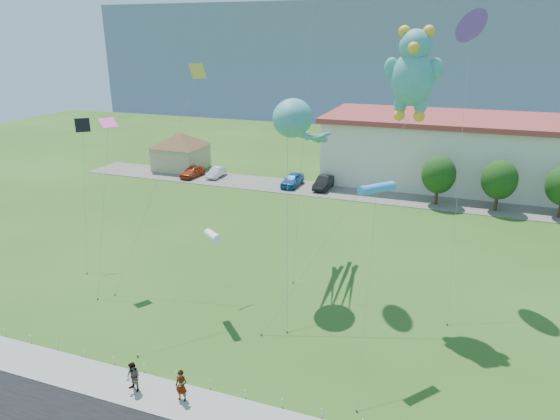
% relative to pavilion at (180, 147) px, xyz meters
% --- Properties ---
extents(ground, '(160.00, 160.00, 0.00)m').
position_rel_pavilion_xyz_m(ground, '(24.00, -38.00, -3.02)').
color(ground, '#284914').
rests_on(ground, ground).
extents(sidewalk, '(80.00, 2.50, 0.10)m').
position_rel_pavilion_xyz_m(sidewalk, '(24.00, -40.75, -2.97)').
color(sidewalk, gray).
rests_on(sidewalk, ground).
extents(parking_strip, '(70.00, 6.00, 0.06)m').
position_rel_pavilion_xyz_m(parking_strip, '(24.00, -3.00, -2.99)').
color(parking_strip, '#59544C').
rests_on(parking_strip, ground).
extents(hill_ridge, '(160.00, 50.00, 25.00)m').
position_rel_pavilion_xyz_m(hill_ridge, '(24.00, 82.00, 9.48)').
color(hill_ridge, slate).
rests_on(hill_ridge, ground).
extents(pavilion, '(9.20, 9.20, 5.00)m').
position_rel_pavilion_xyz_m(pavilion, '(0.00, 0.00, 0.00)').
color(pavilion, tan).
rests_on(pavilion, ground).
extents(rope_fence, '(26.05, 0.05, 0.50)m').
position_rel_pavilion_xyz_m(rope_fence, '(24.00, -39.30, -2.77)').
color(rope_fence, white).
rests_on(rope_fence, ground).
extents(tree_near, '(3.60, 3.60, 5.47)m').
position_rel_pavilion_xyz_m(tree_near, '(34.00, -4.00, 0.36)').
color(tree_near, '#3F2B19').
rests_on(tree_near, ground).
extents(tree_mid, '(3.60, 3.60, 5.47)m').
position_rel_pavilion_xyz_m(tree_mid, '(40.00, -4.00, 0.36)').
color(tree_mid, '#3F2B19').
rests_on(tree_mid, ground).
extents(pedestrian_left, '(0.65, 0.44, 1.71)m').
position_rel_pavilion_xyz_m(pedestrian_left, '(24.16, -40.63, -2.07)').
color(pedestrian_left, gray).
rests_on(pedestrian_left, sidewalk).
extents(pedestrian_right, '(0.92, 0.78, 1.64)m').
position_rel_pavilion_xyz_m(pedestrian_right, '(21.49, -40.86, -2.10)').
color(pedestrian_right, gray).
rests_on(pedestrian_right, sidewalk).
extents(parked_car_red, '(2.01, 4.27, 1.41)m').
position_rel_pavilion_xyz_m(parked_car_red, '(3.61, -3.31, -2.26)').
color(parked_car_red, '#A23214').
rests_on(parked_car_red, parking_strip).
extents(parked_car_silver, '(1.44, 3.85, 1.26)m').
position_rel_pavilion_xyz_m(parked_car_silver, '(6.52, -2.30, -2.33)').
color(parked_car_silver, silver).
rests_on(parked_car_silver, parking_strip).
extents(parked_car_blue, '(1.98, 4.60, 1.55)m').
position_rel_pavilion_xyz_m(parked_car_blue, '(17.10, -2.76, -2.19)').
color(parked_car_blue, '#1B5599').
rests_on(parked_car_blue, parking_strip).
extents(parked_car_black, '(1.75, 4.59, 1.49)m').
position_rel_pavilion_xyz_m(parked_car_black, '(21.01, -2.51, -2.22)').
color(parked_car_black, black).
rests_on(parked_car_black, parking_strip).
extents(octopus_kite, '(3.25, 12.91, 13.50)m').
position_rel_pavilion_xyz_m(octopus_kite, '(25.13, -25.41, 8.45)').
color(octopus_kite, teal).
rests_on(octopus_kite, ground).
extents(teddy_bear_kite, '(8.80, 8.59, 17.97)m').
position_rel_pavilion_xyz_m(teddy_bear_kite, '(32.65, -26.42, 12.33)').
color(teddy_bear_kite, teal).
rests_on(teddy_bear_kite, ground).
extents(small_kite_purple, '(1.80, 8.52, 18.67)m').
position_rel_pavilion_xyz_m(small_kite_purple, '(35.60, -21.12, 14.51)').
color(small_kite_purple, purple).
rests_on(small_kite_purple, ground).
extents(small_kite_black, '(2.64, 4.48, 11.22)m').
position_rel_pavilion_xyz_m(small_kite_black, '(8.14, -27.37, 6.59)').
color(small_kite_black, black).
rests_on(small_kite_black, ground).
extents(small_kite_pink, '(1.39, 4.74, 12.07)m').
position_rel_pavilion_xyz_m(small_kite_pink, '(12.65, -30.09, 7.31)').
color(small_kite_pink, '#FD38A9').
rests_on(small_kite_pink, ground).
extents(small_kite_white, '(2.29, 7.11, 5.94)m').
position_rel_pavilion_xyz_m(small_kite_white, '(21.81, -32.40, 2.44)').
color(small_kite_white, white).
rests_on(small_kite_white, ground).
extents(small_kite_yellow, '(4.81, 6.88, 15.51)m').
position_rel_pavilion_xyz_m(small_kite_yellow, '(17.61, -27.44, 10.03)').
color(small_kite_yellow, gold).
rests_on(small_kite_yellow, ground).
extents(small_kite_cyan, '(0.84, 6.41, 10.31)m').
position_rel_pavilion_xyz_m(small_kite_cyan, '(31.99, -33.15, 6.76)').
color(small_kite_cyan, '#3392E9').
rests_on(small_kite_cyan, ground).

